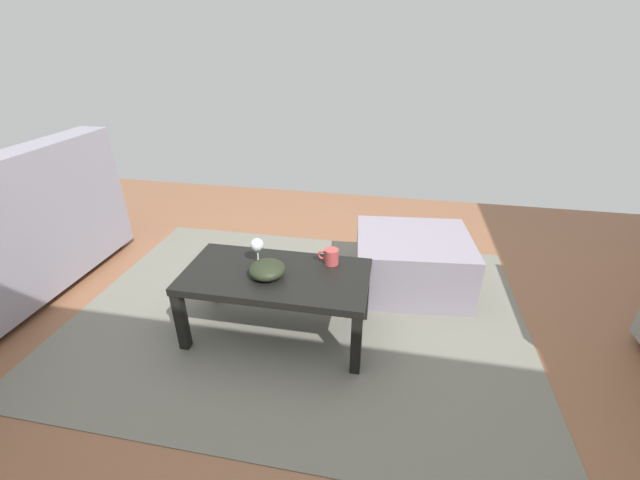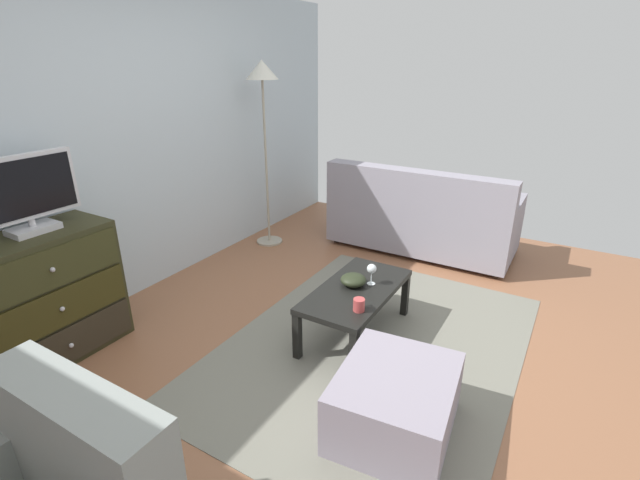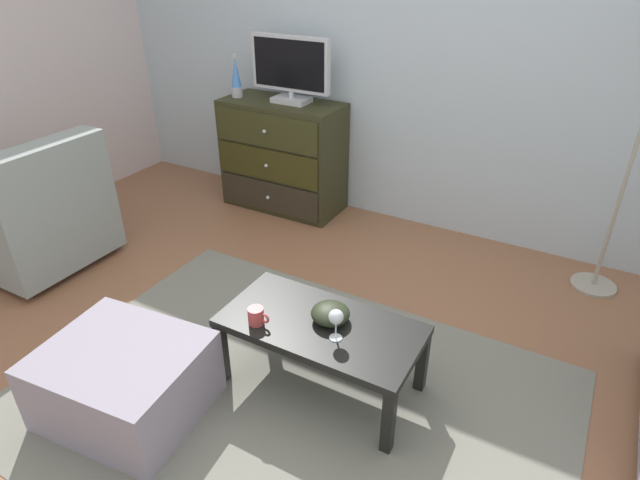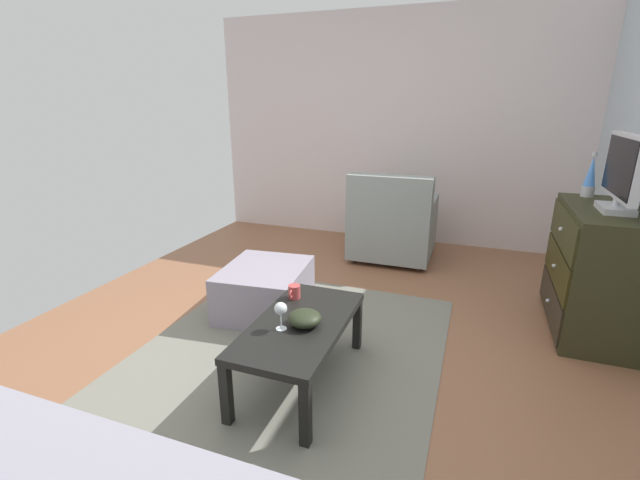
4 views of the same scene
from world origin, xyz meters
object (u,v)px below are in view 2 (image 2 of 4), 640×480
object	(u,v)px
mug	(359,305)
tv	(25,193)
dresser	(40,299)
ottoman	(395,402)
wine_glass	(372,269)
coffee_table	(356,294)
couch_large	(421,219)
standing_lamp	(263,89)
bowl_decorative	(353,280)

from	to	relation	value
mug	tv	bearing A→B (deg)	116.99
dresser	ottoman	size ratio (longest dim) A/B	1.38
tv	wine_glass	size ratio (longest dim) A/B	4.15
coffee_table	couch_large	xyz separation A→B (m)	(1.78, 0.13, 0.01)
coffee_table	mug	bearing A→B (deg)	-150.42
standing_lamp	tv	bearing A→B (deg)	178.23
bowl_decorative	tv	bearing A→B (deg)	126.71
mug	bowl_decorative	bearing A→B (deg)	32.78
dresser	couch_large	size ratio (longest dim) A/B	0.52
bowl_decorative	couch_large	size ratio (longest dim) A/B	0.10
mug	bowl_decorative	world-z (taller)	mug
wine_glass	bowl_decorative	world-z (taller)	wine_glass
wine_glass	mug	world-z (taller)	wine_glass
dresser	ottoman	world-z (taller)	dresser
tv	wine_glass	xyz separation A→B (m)	(1.32, -1.76, -0.64)
wine_glass	mug	xyz separation A→B (m)	(-0.38, -0.09, -0.07)
coffee_table	tv	bearing A→B (deg)	125.39
tv	couch_large	size ratio (longest dim) A/B	0.35
bowl_decorative	mug	bearing A→B (deg)	-147.22
tv	mug	distance (m)	2.19
bowl_decorative	standing_lamp	distance (m)	2.27
wine_glass	ottoman	bearing A→B (deg)	-147.27
couch_large	standing_lamp	xyz separation A→B (m)	(-0.64, 1.50, 1.27)
wine_glass	standing_lamp	size ratio (longest dim) A/B	0.08
dresser	coffee_table	world-z (taller)	dresser
mug	standing_lamp	size ratio (longest dim) A/B	0.06
dresser	standing_lamp	size ratio (longest dim) A/B	0.51
tv	wine_glass	world-z (taller)	tv
tv	bowl_decorative	distance (m)	2.19
bowl_decorative	couch_large	world-z (taller)	couch_large
tv	ottoman	size ratio (longest dim) A/B	0.93
dresser	mug	xyz separation A→B (m)	(1.02, -1.82, -0.01)
tv	ottoman	world-z (taller)	tv
couch_large	tv	bearing A→B (deg)	152.27
wine_glass	couch_large	world-z (taller)	couch_large
dresser	tv	distance (m)	0.70
couch_large	standing_lamp	bearing A→B (deg)	113.20
wine_glass	bowl_decorative	xyz separation A→B (m)	(-0.08, 0.10, -0.07)
mug	couch_large	distance (m)	2.06
tv	coffee_table	bearing A→B (deg)	-54.61
coffee_table	wine_glass	xyz separation A→B (m)	(0.11, -0.06, 0.17)
wine_glass	tv	bearing A→B (deg)	126.83
mug	dresser	bearing A→B (deg)	119.24
tv	couch_large	distance (m)	3.46
wine_glass	couch_large	distance (m)	1.68
couch_large	ottoman	xyz separation A→B (m)	(-2.49, -0.72, -0.17)
bowl_decorative	ottoman	distance (m)	1.01
mug	ottoman	size ratio (longest dim) A/B	0.16
mug	coffee_table	bearing A→B (deg)	29.58
ottoman	dresser	bearing A→B (deg)	104.07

